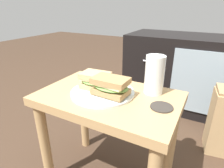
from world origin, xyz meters
TOP-DOWN VIEW (x-y plane):
  - side_table at (0.00, 0.00)m, footprint 0.56×0.36m
  - tv_cabinet at (0.20, 0.95)m, footprint 0.96×0.46m
  - plate at (-0.03, 0.00)m, footprint 0.26×0.26m
  - sandwich_front at (-0.07, 0.02)m, footprint 0.13×0.10m
  - sandwich_back at (0.02, -0.01)m, footprint 0.15×0.10m
  - beer_glass at (0.15, 0.11)m, footprint 0.08×0.08m
  - coaster at (0.21, -0.00)m, footprint 0.08×0.08m

SIDE VIEW (x-z plane):
  - tv_cabinet at x=0.20m, z-range 0.00..0.58m
  - side_table at x=0.00m, z-range 0.14..0.60m
  - coaster at x=0.21m, z-range 0.46..0.47m
  - plate at x=-0.03m, z-range 0.46..0.47m
  - sandwich_front at x=-0.07m, z-range 0.47..0.54m
  - sandwich_back at x=0.02m, z-range 0.47..0.54m
  - beer_glass at x=0.15m, z-range 0.46..0.61m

